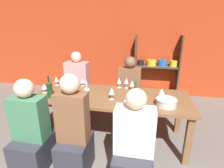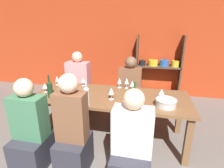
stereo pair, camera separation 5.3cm
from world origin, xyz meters
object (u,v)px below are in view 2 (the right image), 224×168
at_px(person_near_c, 32,134).
at_px(shelf_unit, 157,75).
at_px(mixing_bowl, 166,102).
at_px(wine_glass_red_a, 132,84).
at_px(wine_glass_red_d, 127,81).
at_px(wine_bottle_amber, 86,95).
at_px(wine_glass_red_b, 83,80).
at_px(person_near_a, 132,153).
at_px(person_far_a, 79,90).
at_px(wine_glass_empty_a, 64,79).
at_px(person_near_b, 73,137).
at_px(wine_glass_empty_c, 82,95).
at_px(wine_bottle_green, 134,97).
at_px(wine_glass_empty_e, 111,91).
at_px(wine_glass_red_e, 162,92).
at_px(cell_phone, 62,93).
at_px(wine_glass_empty_d, 126,99).
at_px(wine_glass_red_f, 57,79).
at_px(wine_glass_empty_b, 119,81).
at_px(person_far_b, 130,96).
at_px(wine_glass_red_c, 45,86).
at_px(dining_table, 111,101).
at_px(wine_bottle_dark, 50,89).

bearing_deg(person_near_c, shelf_unit, 59.14).
distance_m(mixing_bowl, wine_glass_red_a, 0.69).
relative_size(mixing_bowl, wine_glass_red_d, 1.56).
height_order(wine_bottle_amber, wine_glass_red_b, wine_bottle_amber).
relative_size(person_near_a, person_far_a, 0.93).
bearing_deg(wine_glass_empty_a, wine_glass_red_d, 5.37).
relative_size(wine_glass_red_b, person_far_a, 0.12).
relative_size(wine_bottle_amber, wine_glass_red_b, 2.24).
bearing_deg(person_near_b, wine_glass_empty_c, 94.15).
xyz_separation_m(wine_bottle_green, wine_glass_empty_e, (-0.34, 0.16, -0.01)).
xyz_separation_m(wine_glass_red_e, cell_phone, (-1.48, -0.06, -0.11)).
distance_m(wine_glass_red_a, person_near_b, 1.24).
distance_m(wine_glass_empty_d, person_near_c, 1.27).
bearing_deg(wine_glass_empty_a, person_near_c, -88.26).
distance_m(shelf_unit, wine_bottle_green, 2.27).
height_order(wine_bottle_amber, wine_glass_empty_e, wine_bottle_amber).
bearing_deg(wine_glass_red_f, wine_glass_empty_e, -21.40).
height_order(wine_glass_red_b, wine_glass_red_e, wine_glass_red_e).
height_order(wine_glass_red_b, person_near_a, person_near_a).
distance_m(wine_bottle_green, wine_bottle_amber, 0.62).
height_order(mixing_bowl, wine_glass_empty_a, wine_glass_empty_a).
bearing_deg(wine_glass_red_d, mixing_bowl, -43.78).
xyz_separation_m(shelf_unit, wine_bottle_green, (-0.37, -2.22, 0.32)).
height_order(wine_bottle_green, wine_glass_red_d, wine_bottle_green).
distance_m(wine_bottle_green, wine_glass_empty_e, 0.37).
bearing_deg(person_near_c, wine_glass_empty_b, 50.41).
height_order(wine_glass_empty_c, wine_glass_empty_e, wine_glass_empty_e).
height_order(wine_glass_red_f, person_far_b, person_far_b).
relative_size(wine_glass_red_b, wine_glass_red_c, 1.01).
height_order(shelf_unit, wine_glass_empty_e, shelf_unit).
xyz_separation_m(wine_glass_red_d, cell_phone, (-0.94, -0.43, -0.12)).
bearing_deg(dining_table, person_far_a, 136.62).
relative_size(wine_glass_empty_d, cell_phone, 0.88).
bearing_deg(wine_bottle_green, wine_glass_empty_c, -177.57).
bearing_deg(person_far_a, wine_bottle_dark, 89.86).
bearing_deg(person_near_c, wine_glass_red_b, 74.78).
height_order(wine_glass_empty_a, wine_glass_red_e, wine_glass_red_e).
height_order(mixing_bowl, wine_glass_red_d, wine_glass_red_d).
bearing_deg(person_far_b, wine_bottle_amber, 68.47).
height_order(dining_table, mixing_bowl, mixing_bowl).
distance_m(mixing_bowl, wine_bottle_dark, 1.63).
bearing_deg(person_near_c, dining_table, 40.98).
height_order(wine_glass_empty_a, wine_glass_red_f, same).
height_order(mixing_bowl, person_far_b, person_far_b).
bearing_deg(wine_glass_red_c, cell_phone, 4.04).
distance_m(wine_bottle_dark, person_far_b, 1.50).
relative_size(wine_glass_red_c, wine_glass_empty_e, 0.83).
distance_m(wine_bottle_amber, person_near_b, 0.53).
relative_size(wine_glass_red_c, wine_glass_red_e, 0.91).
relative_size(cell_phone, person_near_b, 0.13).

